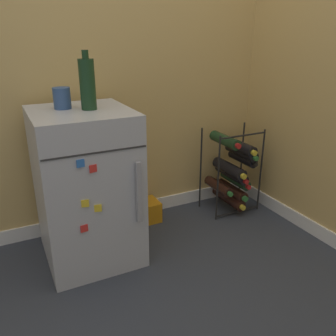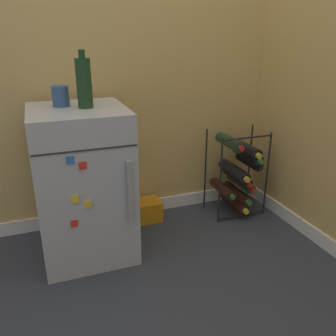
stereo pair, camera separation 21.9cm
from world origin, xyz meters
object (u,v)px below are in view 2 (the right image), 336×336
object	(u,v)px
soda_box	(143,210)
fridge_top_cup	(61,96)
mini_fridge	(84,183)
fridge_top_bottle	(84,83)
wine_rack	(238,173)

from	to	relation	value
soda_box	fridge_top_cup	bearing A→B (deg)	-162.57
mini_fridge	fridge_top_cup	world-z (taller)	fridge_top_cup
soda_box	fridge_top_bottle	size ratio (longest dim) A/B	0.83
wine_rack	fridge_top_bottle	size ratio (longest dim) A/B	2.09
soda_box	wine_rack	bearing A→B (deg)	-8.71
wine_rack	mini_fridge	bearing A→B (deg)	-173.62
wine_rack	fridge_top_cup	world-z (taller)	fridge_top_cup
soda_box	fridge_top_bottle	bearing A→B (deg)	-147.31
fridge_top_cup	soda_box	bearing A→B (deg)	17.43
fridge_top_cup	fridge_top_bottle	distance (m)	0.16
fridge_top_cup	fridge_top_bottle	bearing A→B (deg)	-34.62
mini_fridge	fridge_top_cup	distance (m)	0.48
fridge_top_bottle	mini_fridge	bearing A→B (deg)	171.53
fridge_top_cup	fridge_top_bottle	world-z (taller)	fridge_top_bottle
soda_box	fridge_top_bottle	xyz separation A→B (m)	(-0.35, -0.23, 0.90)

